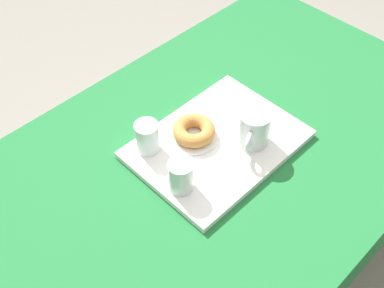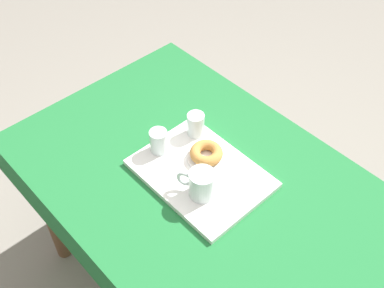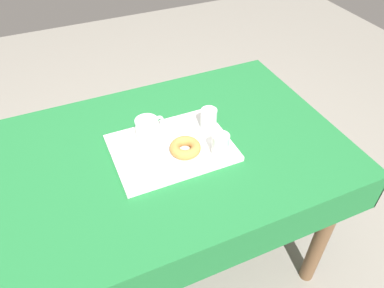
{
  "view_description": "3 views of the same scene",
  "coord_description": "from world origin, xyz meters",
  "px_view_note": "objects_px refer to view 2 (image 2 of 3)",
  "views": [
    {
      "loc": [
        -0.66,
        -0.52,
        1.69
      ],
      "look_at": [
        -0.09,
        0.05,
        0.78
      ],
      "focal_mm": 44.92,
      "sensor_mm": 36.0,
      "label": 1
    },
    {
      "loc": [
        0.68,
        -0.69,
        1.96
      ],
      "look_at": [
        -0.12,
        0.04,
        0.82
      ],
      "focal_mm": 44.76,
      "sensor_mm": 36.0,
      "label": 2
    },
    {
      "loc": [
        0.28,
        0.92,
        1.65
      ],
      "look_at": [
        -0.1,
        0.05,
        0.8
      ],
      "focal_mm": 34.08,
      "sensor_mm": 36.0,
      "label": 3
    }
  ],
  "objects_px": {
    "dining_table": "(206,204)",
    "water_glass_far": "(159,142)",
    "tea_mug_left": "(201,185)",
    "water_glass_near": "(196,125)",
    "donut_plate_left": "(206,157)",
    "serving_tray": "(201,174)",
    "sugar_donut_left": "(206,153)"
  },
  "relations": [
    {
      "from": "dining_table",
      "to": "water_glass_far",
      "type": "relative_size",
      "value": 15.79
    },
    {
      "from": "tea_mug_left",
      "to": "water_glass_far",
      "type": "distance_m",
      "value": 0.23
    },
    {
      "from": "dining_table",
      "to": "water_glass_near",
      "type": "distance_m",
      "value": 0.27
    },
    {
      "from": "water_glass_far",
      "to": "donut_plate_left",
      "type": "bearing_deg",
      "value": 34.28
    },
    {
      "from": "serving_tray",
      "to": "tea_mug_left",
      "type": "bearing_deg",
      "value": -43.06
    },
    {
      "from": "serving_tray",
      "to": "water_glass_far",
      "type": "xyz_separation_m",
      "value": [
        -0.17,
        -0.04,
        0.05
      ]
    },
    {
      "from": "tea_mug_left",
      "to": "water_glass_near",
      "type": "height_order",
      "value": "tea_mug_left"
    },
    {
      "from": "serving_tray",
      "to": "water_glass_near",
      "type": "distance_m",
      "value": 0.18
    },
    {
      "from": "water_glass_far",
      "to": "serving_tray",
      "type": "bearing_deg",
      "value": 12.81
    },
    {
      "from": "water_glass_near",
      "to": "donut_plate_left",
      "type": "height_order",
      "value": "water_glass_near"
    },
    {
      "from": "donut_plate_left",
      "to": "sugar_donut_left",
      "type": "xyz_separation_m",
      "value": [
        0.0,
        -0.0,
        0.02
      ]
    },
    {
      "from": "tea_mug_left",
      "to": "water_glass_far",
      "type": "bearing_deg",
      "value": 174.33
    },
    {
      "from": "serving_tray",
      "to": "sugar_donut_left",
      "type": "relative_size",
      "value": 3.84
    },
    {
      "from": "water_glass_near",
      "to": "sugar_donut_left",
      "type": "distance_m",
      "value": 0.12
    },
    {
      "from": "dining_table",
      "to": "sugar_donut_left",
      "type": "height_order",
      "value": "sugar_donut_left"
    },
    {
      "from": "dining_table",
      "to": "tea_mug_left",
      "type": "xyz_separation_m",
      "value": [
        0.03,
        -0.05,
        0.18
      ]
    },
    {
      "from": "dining_table",
      "to": "donut_plate_left",
      "type": "height_order",
      "value": "donut_plate_left"
    },
    {
      "from": "serving_tray",
      "to": "water_glass_far",
      "type": "relative_size",
      "value": 4.97
    },
    {
      "from": "serving_tray",
      "to": "tea_mug_left",
      "type": "xyz_separation_m",
      "value": [
        0.06,
        -0.06,
        0.05
      ]
    },
    {
      "from": "dining_table",
      "to": "serving_tray",
      "type": "distance_m",
      "value": 0.13
    },
    {
      "from": "tea_mug_left",
      "to": "water_glass_far",
      "type": "height_order",
      "value": "tea_mug_left"
    },
    {
      "from": "water_glass_near",
      "to": "water_glass_far",
      "type": "height_order",
      "value": "same"
    },
    {
      "from": "tea_mug_left",
      "to": "water_glass_far",
      "type": "xyz_separation_m",
      "value": [
        -0.23,
        0.02,
        -0.01
      ]
    },
    {
      "from": "water_glass_near",
      "to": "serving_tray",
      "type": "bearing_deg",
      "value": -37.33
    },
    {
      "from": "donut_plate_left",
      "to": "serving_tray",
      "type": "bearing_deg",
      "value": -59.54
    },
    {
      "from": "sugar_donut_left",
      "to": "tea_mug_left",
      "type": "bearing_deg",
      "value": -49.85
    },
    {
      "from": "donut_plate_left",
      "to": "water_glass_near",
      "type": "bearing_deg",
      "value": 153.84
    },
    {
      "from": "dining_table",
      "to": "serving_tray",
      "type": "xyz_separation_m",
      "value": [
        -0.04,
        0.01,
        0.12
      ]
    },
    {
      "from": "tea_mug_left",
      "to": "donut_plate_left",
      "type": "distance_m",
      "value": 0.15
    },
    {
      "from": "dining_table",
      "to": "water_glass_near",
      "type": "height_order",
      "value": "water_glass_near"
    },
    {
      "from": "donut_plate_left",
      "to": "tea_mug_left",
      "type": "bearing_deg",
      "value": -49.85
    },
    {
      "from": "dining_table",
      "to": "sugar_donut_left",
      "type": "xyz_separation_m",
      "value": [
        -0.07,
        0.06,
        0.16
      ]
    }
  ]
}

